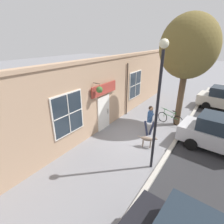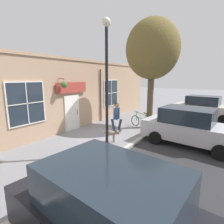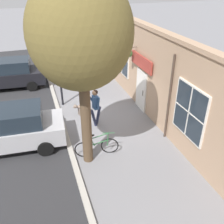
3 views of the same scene
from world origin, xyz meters
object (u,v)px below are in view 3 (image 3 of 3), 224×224
object	(u,v)px
street_tree_by_curb	(81,38)
parked_car_mid_block	(11,129)
street_lamp	(56,43)
leaning_bicycle	(97,147)
parked_car_nearest_curb	(9,74)
pedestrian_walking	(96,104)
dog_on_leash	(81,106)

from	to	relation	value
street_tree_by_curb	parked_car_mid_block	distance (m)	4.92
street_lamp	leaning_bicycle	bearing A→B (deg)	97.74
parked_car_nearest_curb	parked_car_mid_block	xyz separation A→B (m)	(-0.19, 6.44, 0.00)
street_tree_by_curb	leaning_bicycle	world-z (taller)	street_tree_by_curb
street_lamp	parked_car_nearest_curb	bearing A→B (deg)	-51.39
pedestrian_walking	dog_on_leash	size ratio (longest dim) A/B	1.77
pedestrian_walking	street_tree_by_curb	xyz separation A→B (m)	(0.95, 2.27, 3.52)
leaning_bicycle	parked_car_nearest_curb	world-z (taller)	parked_car_nearest_curb
pedestrian_walking	street_tree_by_curb	bearing A→B (deg)	67.28
pedestrian_walking	parked_car_nearest_curb	distance (m)	7.02
dog_on_leash	leaning_bicycle	distance (m)	3.32
street_tree_by_curb	pedestrian_walking	bearing A→B (deg)	-112.72
street_tree_by_curb	parked_car_mid_block	xyz separation A→B (m)	(2.72, -1.69, -3.73)
dog_on_leash	parked_car_nearest_curb	bearing A→B (deg)	-54.01
pedestrian_walking	leaning_bicycle	size ratio (longest dim) A/B	1.04
parked_car_nearest_curb	street_lamp	world-z (taller)	street_lamp
dog_on_leash	street_lamp	distance (m)	3.30
parked_car_nearest_curb	parked_car_mid_block	world-z (taller)	same
leaning_bicycle	parked_car_nearest_curb	distance (m)	8.68
parked_car_mid_block	leaning_bicycle	bearing A→B (deg)	153.14
parked_car_nearest_curb	street_lamp	size ratio (longest dim) A/B	0.85
dog_on_leash	leaning_bicycle	world-z (taller)	leaning_bicycle
dog_on_leash	parked_car_nearest_curb	distance (m)	5.82
pedestrian_walking	leaning_bicycle	world-z (taller)	pedestrian_walking
leaning_bicycle	dog_on_leash	bearing A→B (deg)	-91.82
pedestrian_walking	street_tree_by_curb	world-z (taller)	street_tree_by_curb
pedestrian_walking	street_tree_by_curb	size ratio (longest dim) A/B	0.28
dog_on_leash	street_lamp	size ratio (longest dim) A/B	0.20
parked_car_mid_block	street_lamp	xyz separation A→B (m)	(-2.48, -3.09, 2.48)
pedestrian_walking	parked_car_nearest_curb	xyz separation A→B (m)	(3.86, -5.86, -0.22)
parked_car_nearest_curb	street_lamp	xyz separation A→B (m)	(-2.67, 3.34, 2.48)
parked_car_nearest_curb	dog_on_leash	bearing A→B (deg)	125.99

